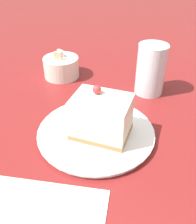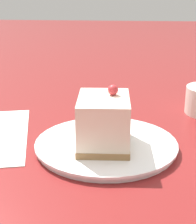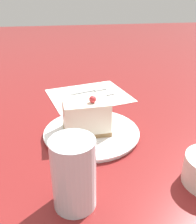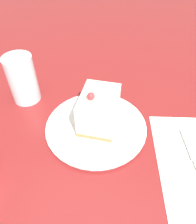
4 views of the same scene
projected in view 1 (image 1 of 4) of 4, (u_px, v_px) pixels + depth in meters
name	position (u px, v px, depth m)	size (l,w,h in m)	color
ground_plane	(85.00, 144.00, 0.48)	(4.00, 4.00, 0.00)	maroon
plate	(96.00, 132.00, 0.50)	(0.23, 0.23, 0.01)	white
cake_slice	(101.00, 117.00, 0.47)	(0.09, 0.11, 0.10)	#9E7547
knife	(24.00, 223.00, 0.35)	(0.06, 0.17, 0.00)	silver
sugar_bowl	(61.00, 67.00, 0.70)	(0.10, 0.10, 0.08)	silver
drinking_glass	(151.00, 70.00, 0.61)	(0.07, 0.07, 0.13)	silver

